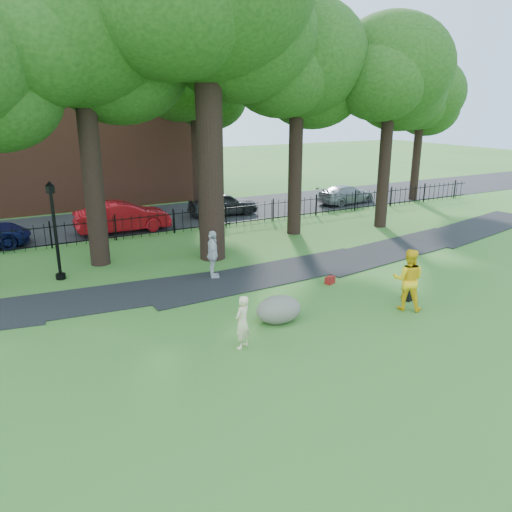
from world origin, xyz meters
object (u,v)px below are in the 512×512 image
big_tree (208,4)px  man (408,280)px  woman (242,322)px  lamppost (55,232)px  boulder (279,308)px  red_sedan (123,217)px

big_tree → man: size_ratio=6.99×
woman → lamppost: bearing=-95.8°
boulder → lamppost: lamppost is taller
woman → lamppost: 9.21m
boulder → red_sedan: size_ratio=0.30×
boulder → lamppost: bearing=126.4°
woman → man: (5.97, -0.14, 0.26)m
man → woman: bearing=43.3°
big_tree → man: 12.76m
red_sedan → lamppost: bearing=148.6°
woman → boulder: woman is taller
woman → man: man is taller
woman → red_sedan: 14.70m
man → lamppost: bearing=2.9°
boulder → lamppost: 9.23m
boulder → big_tree: bearing=82.1°
man → big_tree: bearing=-24.5°
woman → lamppost: size_ratio=0.40×
big_tree → woman: size_ratio=9.39×
man → lamppost: size_ratio=0.54×
woman → red_sedan: red_sedan is taller
big_tree → red_sedan: big_tree is taller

